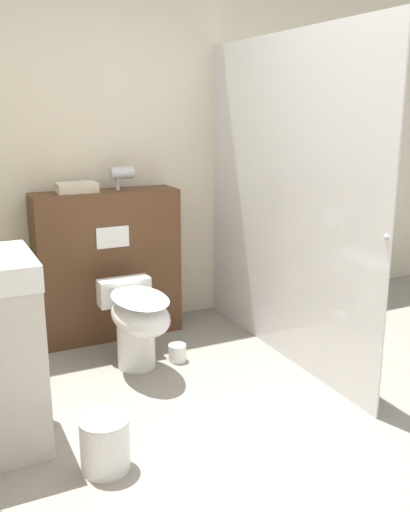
# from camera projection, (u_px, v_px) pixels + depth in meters

# --- Properties ---
(ground_plane) EXTENTS (12.00, 12.00, 0.00)m
(ground_plane) POSITION_uv_depth(u_px,v_px,m) (291.00, 456.00, 2.64)
(ground_plane) COLOR gray
(wall_back) EXTENTS (8.00, 0.06, 2.50)m
(wall_back) POSITION_uv_depth(u_px,v_px,m) (139.00, 153.00, 4.07)
(wall_back) COLOR beige
(wall_back) RESTS_ON ground_plane
(partition_panel) EXTENTS (0.98, 0.29, 1.03)m
(partition_panel) POSITION_uv_depth(u_px,v_px,m) (108.00, 265.00, 3.93)
(partition_panel) COLOR #51331E
(partition_panel) RESTS_ON ground_plane
(shower_glass) EXTENTS (0.04, 1.89, 2.00)m
(shower_glass) POSITION_uv_depth(u_px,v_px,m) (283.00, 202.00, 3.53)
(shower_glass) COLOR silver
(shower_glass) RESTS_ON ground_plane
(toilet) EXTENTS (0.33, 0.63, 0.51)m
(toilet) POSITION_uv_depth(u_px,v_px,m) (137.00, 319.00, 3.45)
(toilet) COLOR white
(toilet) RESTS_ON ground_plane
(hair_drier) EXTENTS (0.18, 0.09, 0.16)m
(hair_drier) POSITION_uv_depth(u_px,v_px,m) (123.00, 173.00, 3.84)
(hair_drier) COLOR #B7B7BC
(hair_drier) RESTS_ON partition_panel
(folded_towel) EXTENTS (0.26, 0.17, 0.06)m
(folded_towel) POSITION_uv_depth(u_px,v_px,m) (76.00, 187.00, 3.73)
(folded_towel) COLOR beige
(folded_towel) RESTS_ON partition_panel
(spare_toilet_roll) EXTENTS (0.11, 0.11, 0.11)m
(spare_toilet_roll) POSITION_uv_depth(u_px,v_px,m) (177.00, 353.00, 3.62)
(spare_toilet_roll) COLOR white
(spare_toilet_roll) RESTS_ON ground_plane
(waste_bin) EXTENTS (0.22, 0.22, 0.25)m
(waste_bin) POSITION_uv_depth(u_px,v_px,m) (105.00, 444.00, 2.52)
(waste_bin) COLOR silver
(waste_bin) RESTS_ON ground_plane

